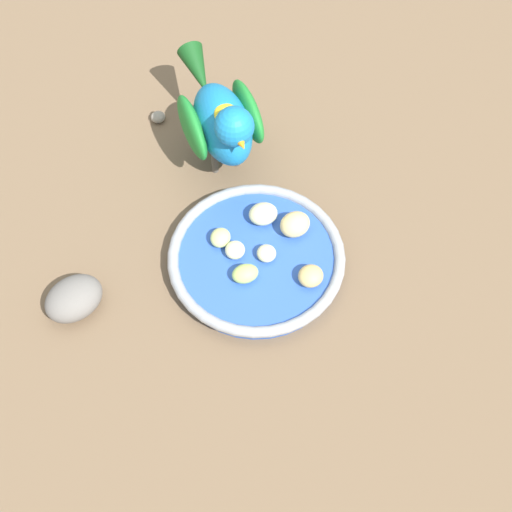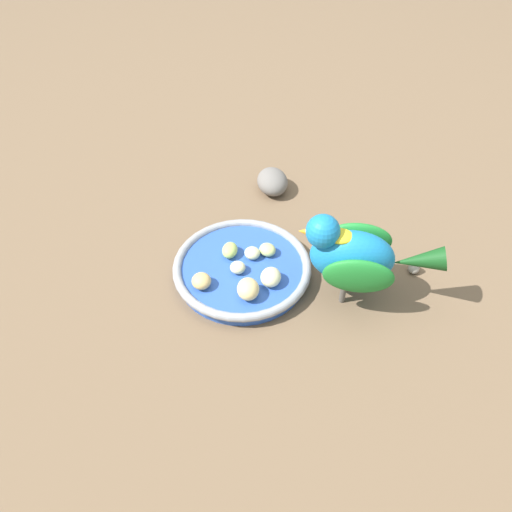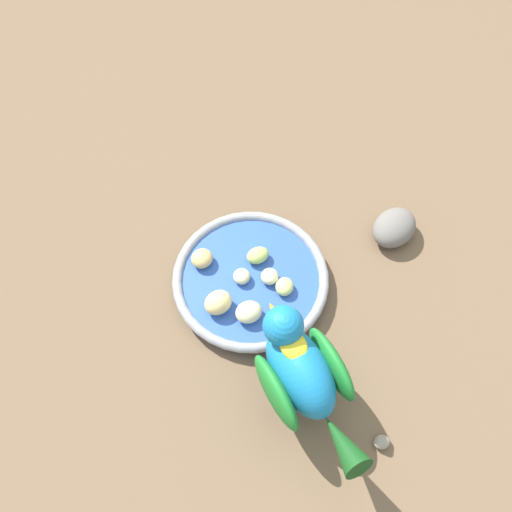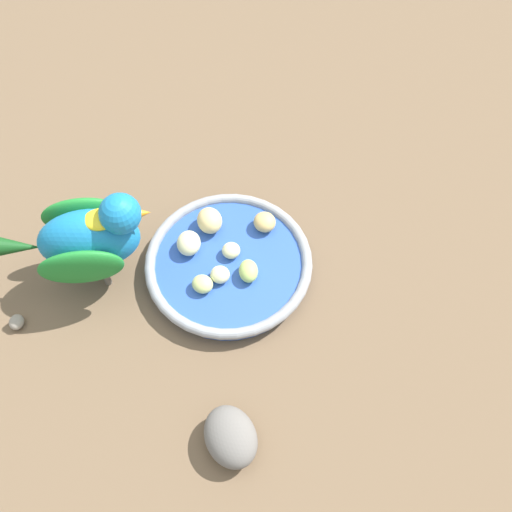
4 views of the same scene
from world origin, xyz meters
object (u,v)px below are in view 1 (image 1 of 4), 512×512
apple_piece_4 (311,276)px  apple_piece_6 (295,224)px  parrot (221,119)px  apple_piece_0 (235,250)px  feeding_bowl (255,260)px  apple_piece_2 (263,214)px  apple_piece_1 (245,274)px  apple_piece_5 (220,238)px  apple_piece_3 (266,253)px  rock_large (74,298)px  pebble_0 (158,117)px

apple_piece_4 → apple_piece_6: (-0.04, -0.07, 0.00)m
apple_piece_4 → parrot: parrot is taller
apple_piece_0 → apple_piece_6: (-0.08, 0.03, 0.01)m
feeding_bowl → apple_piece_2: apple_piece_2 is taller
apple_piece_1 → parrot: (-0.11, -0.17, 0.06)m
apple_piece_5 → apple_piece_3: bearing=115.7°
apple_piece_5 → parrot: 0.16m
apple_piece_0 → rock_large: (0.19, -0.08, -0.01)m
apple_piece_4 → parrot: size_ratio=0.15×
parrot → apple_piece_1: bearing=-12.0°
apple_piece_2 → pebble_0: size_ratio=1.78×
apple_piece_0 → parrot: size_ratio=0.12×
apple_piece_1 → apple_piece_6: apple_piece_6 is taller
apple_piece_0 → feeding_bowl: bearing=125.1°
apple_piece_1 → apple_piece_6: bearing=-174.6°
apple_piece_3 → apple_piece_5: (0.03, -0.06, 0.00)m
feeding_bowl → apple_piece_4: 0.08m
apple_piece_1 → apple_piece_2: bearing=-147.0°
pebble_0 → apple_piece_3: bearing=79.7°
apple_piece_6 → pebble_0: apple_piece_6 is taller
apple_piece_6 → apple_piece_2: bearing=-66.5°
apple_piece_0 → parrot: bearing=-126.1°
feeding_bowl → apple_piece_5: bearing=-71.1°
feeding_bowl → apple_piece_5: size_ratio=7.98×
apple_piece_5 → rock_large: rock_large is taller
rock_large → apple_piece_2: bearing=164.2°
apple_piece_2 → apple_piece_6: size_ratio=0.94×
apple_piece_0 → apple_piece_1: (0.01, 0.03, 0.00)m
apple_piece_0 → apple_piece_5: same height
feeding_bowl → apple_piece_3: size_ratio=9.11×
apple_piece_1 → parrot: size_ratio=0.16×
apple_piece_1 → apple_piece_3: bearing=-173.7°
apple_piece_4 → rock_large: size_ratio=0.43×
apple_piece_5 → rock_large: size_ratio=0.38×
rock_large → apple_piece_6: bearing=157.4°
apple_piece_2 → pebble_0: apple_piece_2 is taller
apple_piece_2 → rock_large: size_ratio=0.51×
feeding_bowl → rock_large: 0.23m
apple_piece_3 → rock_large: 0.24m
apple_piece_3 → pebble_0: bearing=-100.3°
apple_piece_3 → apple_piece_6: (-0.05, -0.00, 0.01)m
feeding_bowl → apple_piece_3: apple_piece_3 is taller
apple_piece_2 → pebble_0: bearing=-93.8°
apple_piece_0 → apple_piece_3: 0.04m
apple_piece_0 → rock_large: rock_large is taller
feeding_bowl → apple_piece_0: bearing=-54.9°
apple_piece_6 → feeding_bowl: bearing=-4.0°
apple_piece_1 → feeding_bowl: bearing=-155.4°
apple_piece_1 → apple_piece_2: size_ratio=0.89×
apple_piece_1 → apple_piece_6: 0.09m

